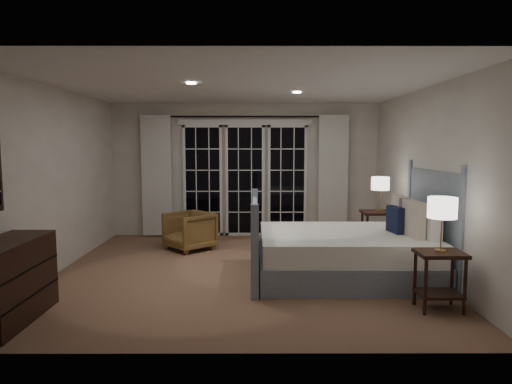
{
  "coord_description": "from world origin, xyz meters",
  "views": [
    {
      "loc": [
        0.19,
        -6.14,
        1.74
      ],
      "look_at": [
        0.2,
        0.42,
        1.05
      ],
      "focal_mm": 32.0,
      "sensor_mm": 36.0,
      "label": 1
    }
  ],
  "objects_px": {
    "bed": "(348,251)",
    "lamp_left": "(442,208)",
    "nightstand_left": "(440,272)",
    "dresser": "(8,281)",
    "nightstand_right": "(379,226)",
    "armchair": "(190,231)",
    "lamp_right": "(380,184)"
  },
  "relations": [
    {
      "from": "nightstand_left",
      "to": "dresser",
      "type": "distance_m",
      "value": 4.37
    },
    {
      "from": "lamp_left",
      "to": "nightstand_right",
      "type": "bearing_deg",
      "value": 89.83
    },
    {
      "from": "bed",
      "to": "nightstand_left",
      "type": "xyz_separation_m",
      "value": [
        0.71,
        -1.2,
        0.06
      ]
    },
    {
      "from": "nightstand_right",
      "to": "lamp_left",
      "type": "bearing_deg",
      "value": -90.17
    },
    {
      "from": "armchair",
      "to": "dresser",
      "type": "relative_size",
      "value": 0.6
    },
    {
      "from": "bed",
      "to": "armchair",
      "type": "bearing_deg",
      "value": 145.86
    },
    {
      "from": "bed",
      "to": "dresser",
      "type": "height_order",
      "value": "bed"
    },
    {
      "from": "bed",
      "to": "lamp_left",
      "type": "distance_m",
      "value": 1.58
    },
    {
      "from": "nightstand_left",
      "to": "lamp_right",
      "type": "xyz_separation_m",
      "value": [
        0.01,
        2.37,
        0.72
      ]
    },
    {
      "from": "bed",
      "to": "armchair",
      "type": "relative_size",
      "value": 3.46
    },
    {
      "from": "dresser",
      "to": "lamp_left",
      "type": "bearing_deg",
      "value": 4.11
    },
    {
      "from": "bed",
      "to": "lamp_left",
      "type": "bearing_deg",
      "value": -59.3
    },
    {
      "from": "lamp_left",
      "to": "dresser",
      "type": "height_order",
      "value": "lamp_left"
    },
    {
      "from": "nightstand_right",
      "to": "lamp_left",
      "type": "relative_size",
      "value": 1.23
    },
    {
      "from": "lamp_left",
      "to": "lamp_right",
      "type": "bearing_deg",
      "value": 89.83
    },
    {
      "from": "bed",
      "to": "armchair",
      "type": "height_order",
      "value": "bed"
    },
    {
      "from": "bed",
      "to": "dresser",
      "type": "relative_size",
      "value": 2.09
    },
    {
      "from": "armchair",
      "to": "dresser",
      "type": "bearing_deg",
      "value": -65.65
    },
    {
      "from": "dresser",
      "to": "nightstand_left",
      "type": "bearing_deg",
      "value": 4.11
    },
    {
      "from": "bed",
      "to": "nightstand_right",
      "type": "xyz_separation_m",
      "value": [
        0.72,
        1.17,
        0.12
      ]
    },
    {
      "from": "armchair",
      "to": "dresser",
      "type": "height_order",
      "value": "dresser"
    },
    {
      "from": "lamp_right",
      "to": "bed",
      "type": "bearing_deg",
      "value": -121.67
    },
    {
      "from": "nightstand_left",
      "to": "armchair",
      "type": "bearing_deg",
      "value": 137.52
    },
    {
      "from": "bed",
      "to": "nightstand_left",
      "type": "relative_size",
      "value": 3.83
    },
    {
      "from": "dresser",
      "to": "nightstand_right",
      "type": "bearing_deg",
      "value": 31.57
    },
    {
      "from": "dresser",
      "to": "armchair",
      "type": "bearing_deg",
      "value": 66.49
    },
    {
      "from": "bed",
      "to": "nightstand_left",
      "type": "bearing_deg",
      "value": -59.3
    },
    {
      "from": "dresser",
      "to": "lamp_right",
      "type": "bearing_deg",
      "value": 31.57
    },
    {
      "from": "lamp_left",
      "to": "dresser",
      "type": "distance_m",
      "value": 4.42
    },
    {
      "from": "nightstand_right",
      "to": "dresser",
      "type": "relative_size",
      "value": 0.61
    },
    {
      "from": "armchair",
      "to": "dresser",
      "type": "distance_m",
      "value": 3.35
    },
    {
      "from": "bed",
      "to": "nightstand_right",
      "type": "relative_size",
      "value": 3.41
    }
  ]
}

